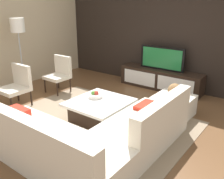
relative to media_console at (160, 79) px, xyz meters
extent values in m
plane|color=brown|center=(0.00, -2.40, -0.25)|extent=(14.00, 14.00, 0.00)
cube|color=black|center=(0.00, 0.30, 1.15)|extent=(6.40, 0.12, 2.80)
cube|color=#C6B28E|center=(-3.20, -2.20, 1.15)|extent=(0.12, 5.20, 2.80)
cube|color=gray|center=(-0.10, -2.40, -0.24)|extent=(3.41, 2.41, 0.01)
cube|color=black|center=(0.00, 0.00, 0.00)|extent=(2.12, 0.46, 0.50)
cube|color=white|center=(-0.49, -0.23, 0.00)|extent=(0.90, 0.01, 0.35)
cube|color=white|center=(0.49, -0.23, 0.00)|extent=(0.90, 0.01, 0.35)
cube|color=black|center=(0.00, 0.00, 0.54)|extent=(1.15, 0.05, 0.58)
cube|color=#1E7238|center=(0.00, -0.03, 0.54)|extent=(1.04, 0.01, 0.48)
cube|color=beige|center=(0.20, -3.70, -0.04)|extent=(2.30, 0.85, 0.41)
cube|color=beige|center=(0.20, -4.03, 0.36)|extent=(2.30, 0.18, 0.39)
cube|color=beige|center=(0.93, -2.48, -0.04)|extent=(0.85, 1.59, 0.41)
cube|color=beige|center=(1.26, -2.48, 0.36)|extent=(0.18, 1.59, 0.39)
cube|color=red|center=(-0.49, -3.70, 0.27)|extent=(0.36, 0.20, 0.22)
cube|color=red|center=(0.93, -2.08, 0.19)|extent=(0.60, 0.44, 0.06)
cube|color=black|center=(-0.10, -2.30, -0.08)|extent=(0.81, 0.86, 0.33)
cube|color=white|center=(-0.10, -2.30, 0.10)|extent=(1.01, 1.07, 0.05)
cylinder|color=black|center=(-1.69, -3.12, -0.06)|extent=(0.04, 0.04, 0.38)
cylinder|color=black|center=(-2.17, -2.66, -0.06)|extent=(0.04, 0.04, 0.38)
cylinder|color=black|center=(-1.69, -2.66, -0.06)|extent=(0.04, 0.04, 0.38)
cube|color=beige|center=(-1.93, -2.89, 0.13)|extent=(0.57, 0.54, 0.08)
cube|color=beige|center=(-1.93, -2.66, 0.40)|extent=(0.57, 0.08, 0.45)
cylinder|color=#A5A5AA|center=(-2.62, -2.17, -0.24)|extent=(0.28, 0.28, 0.02)
cylinder|color=#A5A5AA|center=(-2.62, -2.17, 0.48)|extent=(0.03, 0.03, 1.41)
cylinder|color=white|center=(-2.62, -2.17, 1.35)|extent=(0.32, 0.32, 0.32)
cube|color=beige|center=(0.92, -1.29, -0.05)|extent=(0.70, 0.70, 0.40)
cylinder|color=silver|center=(-0.28, -2.20, 0.17)|extent=(0.28, 0.28, 0.07)
sphere|color=#B23326|center=(-0.26, -2.20, 0.22)|extent=(0.10, 0.10, 0.10)
sphere|color=#4C8C33|center=(-0.30, -2.17, 0.22)|extent=(0.08, 0.08, 0.08)
sphere|color=#4C8C33|center=(-0.30, -2.22, 0.22)|extent=(0.09, 0.09, 0.09)
cylinder|color=black|center=(-2.11, -1.95, -0.06)|extent=(0.04, 0.04, 0.38)
cylinder|color=black|center=(-1.67, -1.95, -0.06)|extent=(0.04, 0.04, 0.38)
cylinder|color=black|center=(-2.11, -1.53, -0.06)|extent=(0.04, 0.04, 0.38)
cylinder|color=black|center=(-1.67, -1.53, -0.06)|extent=(0.04, 0.04, 0.38)
cube|color=beige|center=(-1.89, -1.74, 0.13)|extent=(0.52, 0.50, 0.08)
cube|color=beige|center=(-1.89, -1.53, 0.40)|extent=(0.52, 0.08, 0.45)
sphere|color=#997247|center=(0.92, -1.29, 0.28)|extent=(0.26, 0.26, 0.26)
camera|label=1|loc=(2.62, -5.52, 1.87)|focal=39.71mm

